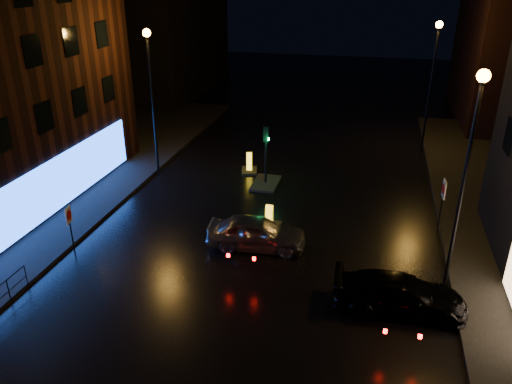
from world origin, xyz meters
TOP-DOWN VIEW (x-y plane):
  - ground at (0.00, 0.00)m, footprint 120.00×120.00m
  - pavement_left at (-14.00, 8.00)m, footprint 12.00×44.00m
  - building_far_left at (-16.00, 35.00)m, footprint 8.00×16.00m
  - street_lamp_lfar at (-7.80, 14.00)m, footprint 0.44×0.44m
  - street_lamp_rnear at (7.80, 6.00)m, footprint 0.44×0.44m
  - street_lamp_rfar at (7.80, 22.00)m, footprint 0.44×0.44m
  - traffic_signal at (-1.20, 14.00)m, footprint 1.40×2.40m
  - silver_hatchback at (-0.06, 7.02)m, footprint 4.43×2.05m
  - dark_sedan at (5.98, 3.91)m, footprint 4.80×2.11m
  - bollard_near at (0.11, 8.89)m, footprint 1.04×1.45m
  - bollard_far at (-2.59, 15.64)m, footprint 1.21×1.55m
  - road_sign_left at (-7.62, 4.66)m, footprint 0.16×0.54m
  - road_sign_right at (7.89, 10.54)m, footprint 0.11×0.62m

SIDE VIEW (x-z plane):
  - ground at x=0.00m, z-range 0.00..0.00m
  - pavement_left at x=-14.00m, z-range 0.00..0.15m
  - bollard_near at x=0.11m, z-range -0.34..0.86m
  - bollard_far at x=-2.59m, z-range -0.34..0.86m
  - traffic_signal at x=-1.20m, z-range -1.22..2.23m
  - dark_sedan at x=5.98m, z-range 0.00..1.37m
  - silver_hatchback at x=-0.06m, z-range 0.00..1.47m
  - road_sign_left at x=-7.62m, z-range 0.56..2.78m
  - road_sign_right at x=7.89m, z-range 0.64..3.21m
  - street_lamp_lfar at x=-7.80m, z-range 1.38..9.75m
  - street_lamp_rnear at x=7.80m, z-range 1.38..9.75m
  - street_lamp_rfar at x=7.80m, z-range 1.38..9.75m
  - building_far_left at x=-16.00m, z-range 0.00..14.00m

